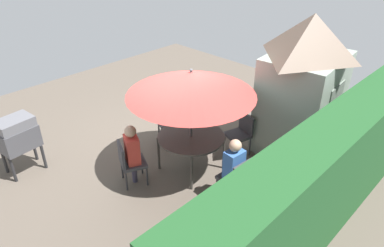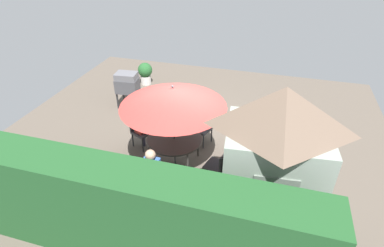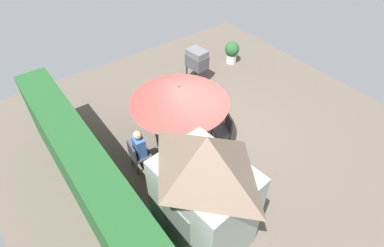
{
  "view_description": "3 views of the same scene",
  "coord_description": "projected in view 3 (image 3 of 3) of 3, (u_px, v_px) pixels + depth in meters",
  "views": [
    {
      "loc": [
        4.36,
        5.08,
        4.49
      ],
      "look_at": [
        -0.16,
        0.66,
        0.84
      ],
      "focal_mm": 33.22,
      "sensor_mm": 36.0,
      "label": 1
    },
    {
      "loc": [
        -1.93,
        6.56,
        5.05
      ],
      "look_at": [
        -0.22,
        0.6,
        1.08
      ],
      "focal_mm": 28.62,
      "sensor_mm": 36.0,
      "label": 2
    },
    {
      "loc": [
        -4.78,
        4.2,
        6.37
      ],
      "look_at": [
        -0.05,
        0.68,
        0.97
      ],
      "focal_mm": 29.18,
      "sensor_mm": 36.0,
      "label": 3
    }
  ],
  "objects": [
    {
      "name": "patio_table",
      "position": [
        181.0,
        130.0,
        8.16
      ],
      "size": [
        1.33,
        1.33,
        0.79
      ],
      "color": "#47423D",
      "rests_on": "ground"
    },
    {
      "name": "chair_near_shed",
      "position": [
        173.0,
        106.0,
        9.21
      ],
      "size": [
        0.61,
        0.61,
        0.9
      ],
      "color": "#38383D",
      "rests_on": "ground"
    },
    {
      "name": "person_in_blue",
      "position": [
        139.0,
        146.0,
        7.67
      ],
      "size": [
        0.36,
        0.27,
        1.26
      ],
      "color": "#3866B2",
      "rests_on": "ground"
    },
    {
      "name": "ground_plane",
      "position": [
        210.0,
        138.0,
        8.98
      ],
      "size": [
        11.0,
        11.0,
        0.0
      ],
      "primitive_type": "plane",
      "color": "brown"
    },
    {
      "name": "patio_umbrella",
      "position": [
        179.0,
        94.0,
        7.36
      ],
      "size": [
        2.42,
        2.42,
        2.19
      ],
      "color": "#4C4C51",
      "rests_on": "ground"
    },
    {
      "name": "person_in_red",
      "position": [
        173.0,
        101.0,
        8.97
      ],
      "size": [
        0.36,
        0.41,
        1.26
      ],
      "color": "#CC3D33",
      "rests_on": "ground"
    },
    {
      "name": "chair_far_side",
      "position": [
        137.0,
        154.0,
        7.82
      ],
      "size": [
        0.5,
        0.51,
        0.9
      ],
      "color": "#38383D",
      "rests_on": "ground"
    },
    {
      "name": "garden_shed",
      "position": [
        204.0,
        192.0,
        5.81
      ],
      "size": [
        2.01,
        1.63,
        2.95
      ],
      "color": "gray",
      "rests_on": "ground"
    },
    {
      "name": "bbq_grill",
      "position": [
        197.0,
        59.0,
        10.55
      ],
      "size": [
        0.75,
        0.57,
        1.2
      ],
      "color": "#47474C",
      "rests_on": "ground"
    },
    {
      "name": "potted_plant_by_shed",
      "position": [
        232.0,
        51.0,
        11.71
      ],
      "size": [
        0.54,
        0.54,
        0.83
      ],
      "color": "silver",
      "rests_on": "ground"
    },
    {
      "name": "chair_toward_hedge",
      "position": [
        197.0,
        170.0,
        7.44
      ],
      "size": [
        0.58,
        0.57,
        0.9
      ],
      "color": "#38383D",
      "rests_on": "ground"
    },
    {
      "name": "hedge_backdrop",
      "position": [
        87.0,
        174.0,
        6.77
      ],
      "size": [
        6.32,
        0.77,
        1.96
      ],
      "color": "#1E4C23",
      "rests_on": "ground"
    },
    {
      "name": "chair_toward_house",
      "position": [
        224.0,
        127.0,
        8.55
      ],
      "size": [
        0.59,
        0.6,
        0.9
      ],
      "color": "#38383D",
      "rests_on": "ground"
    }
  ]
}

